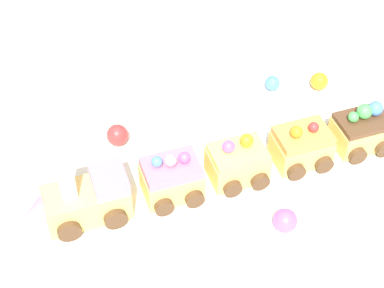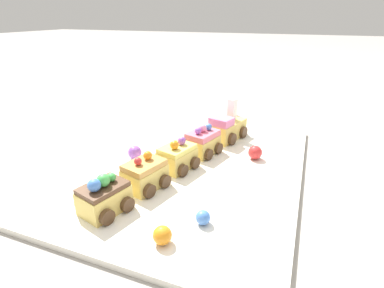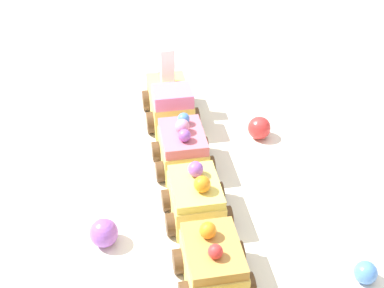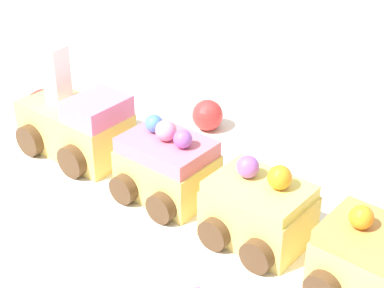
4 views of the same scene
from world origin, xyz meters
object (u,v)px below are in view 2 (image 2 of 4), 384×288
Objects in this scene: cake_train_locomotive at (229,127)px; gumball_red at (255,153)px; cake_car_caramel at (145,175)px; gumball_orange at (162,235)px; gumball_blue at (203,217)px; gumball_purple at (135,152)px; cake_car_strawberry at (202,142)px; cake_car_chocolate at (104,197)px; cake_car_lemon at (177,157)px.

gumball_red is at bearing -124.41° from cake_train_locomotive.
cake_car_caramel reaches higher than gumball_orange.
gumball_red is at bearing -12.89° from gumball_orange.
gumball_blue is (-0.26, 0.03, -0.00)m from gumball_red.
gumball_blue is (-0.06, -0.14, -0.01)m from cake_car_caramel.
cake_car_strawberry is at bearing -57.35° from gumball_purple.
gumball_blue is at bearing -65.14° from cake_car_chocolate.
gumball_orange is (-0.06, 0.04, 0.00)m from gumball_blue.
cake_car_caramel is at bearing 0.27° from cake_car_chocolate.
cake_train_locomotive is 1.64× the size of cake_car_lemon.
cake_car_strawberry reaches higher than cake_car_lemon.
cake_car_strawberry is 3.72× the size of gumball_blue.
cake_car_caramel is 0.15m from gumball_blue.
cake_car_chocolate reaches higher than cake_car_caramel.
gumball_red is 0.26m from gumball_blue.
cake_car_chocolate is at bearing -179.93° from cake_car_strawberry.
cake_car_caramel is (-0.30, 0.08, -0.00)m from cake_train_locomotive.
cake_car_strawberry is 1.00× the size of cake_car_chocolate.
gumball_orange is at bearing -141.10° from gumball_purple.
gumball_orange is 0.89× the size of gumball_purple.
gumball_red reaches higher than gumball_orange.
cake_car_strawberry is at bearing 0.09° from cake_car_lemon.
gumball_red is at bearing -25.91° from cake_car_caramel.
cake_train_locomotive is 0.43m from gumball_orange.
gumball_red is (-0.11, -0.09, -0.01)m from cake_train_locomotive.
gumball_red is (0.10, -0.15, -0.01)m from cake_car_lemon.
gumball_red is at bearing -19.02° from cake_car_chocolate.
cake_car_strawberry is 0.28m from cake_car_chocolate.
gumball_orange is (-0.43, -0.02, -0.01)m from cake_train_locomotive.
cake_train_locomotive reaches higher than cake_car_strawberry.
cake_car_chocolate is at bearing -179.95° from cake_train_locomotive.
gumball_blue is (-0.37, -0.05, -0.02)m from cake_train_locomotive.
cake_car_caramel is at bearing 65.08° from gumball_blue.
cake_car_caramel is 3.72× the size of gumball_blue.
cake_train_locomotive reaches higher than gumball_purple.
cake_train_locomotive reaches higher than cake_car_caramel.
cake_car_strawberry is at bearing 19.68° from gumball_blue.
cake_train_locomotive reaches higher than gumball_blue.
gumball_red is 1.00× the size of gumball_purple.
cake_train_locomotive reaches higher than gumball_red.
cake_car_caramel is 0.26m from gumball_red.
cake_car_lemon is (-0.09, 0.03, -0.00)m from cake_car_strawberry.
cake_car_lemon is at bearing 18.53° from gumball_orange.
gumball_blue is at bearing -144.67° from cake_car_strawberry.
cake_train_locomotive is 6.09× the size of gumball_blue.
gumball_red is 0.33m from gumball_orange.
cake_train_locomotive reaches higher than cake_car_chocolate.
cake_car_chocolate is at bearing -163.40° from gumball_purple.
gumball_orange is at bearing -145.82° from cake_car_lemon.
cake_car_strawberry is 0.31m from gumball_orange.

